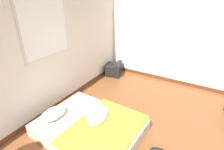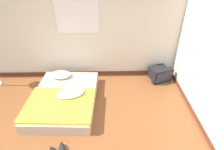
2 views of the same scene
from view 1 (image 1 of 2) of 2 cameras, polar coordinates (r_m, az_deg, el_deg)
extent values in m
cube|color=silver|center=(3.49, -23.51, 6.24)|extent=(7.87, 0.06, 2.60)
cube|color=brown|center=(4.03, -19.96, -10.82)|extent=(7.87, 0.02, 0.09)
cube|color=silver|center=(3.51, -20.98, 14.12)|extent=(1.06, 0.01, 1.10)
cube|color=white|center=(3.51, -20.91, 14.12)|extent=(0.99, 0.01, 1.03)
cube|color=silver|center=(4.78, 28.34, 10.25)|extent=(0.06, 7.47, 2.60)
cube|color=brown|center=(5.17, 25.39, -3.22)|extent=(0.02, 7.47, 0.09)
cube|color=beige|center=(3.32, -7.28, -16.70)|extent=(1.42, 1.82, 0.24)
ellipsoid|color=silver|center=(3.47, -18.64, -11.84)|extent=(0.53, 0.36, 0.14)
cube|color=yellow|center=(3.06, -2.48, -17.16)|extent=(1.42, 1.08, 0.05)
ellipsoid|color=silver|center=(3.25, -4.95, -12.68)|extent=(0.68, 0.53, 0.11)
cube|color=black|center=(5.34, -0.14, 1.96)|extent=(0.52, 0.42, 0.30)
cube|color=black|center=(5.30, 2.11, 1.91)|extent=(0.55, 0.29, 0.38)
cube|color=#283342|center=(5.29, 2.83, 1.94)|extent=(0.42, 0.15, 0.27)
camera|label=2|loc=(3.19, 61.95, 20.92)|focal=28.00mm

